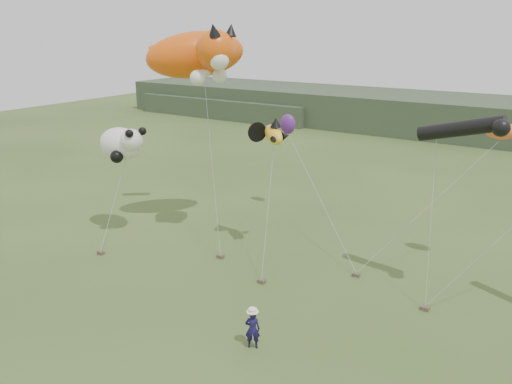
% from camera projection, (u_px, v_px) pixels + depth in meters
% --- Properties ---
extents(ground, '(120.00, 120.00, 0.00)m').
position_uv_depth(ground, '(236.00, 336.00, 18.99)').
color(ground, '#385123').
rests_on(ground, ground).
extents(headland, '(90.00, 13.00, 4.00)m').
position_uv_depth(headland, '(442.00, 116.00, 55.72)').
color(headland, '#2D3D28').
rests_on(headland, ground).
extents(festival_attendant, '(0.66, 0.58, 1.52)m').
position_uv_depth(festival_attendant, '(253.00, 329.00, 18.12)').
color(festival_attendant, '#171141').
rests_on(festival_attendant, ground).
extents(sandbag_anchors, '(15.99, 5.14, 0.17)m').
position_uv_depth(sandbag_anchors, '(265.00, 273.00, 23.76)').
color(sandbag_anchors, brown).
rests_on(sandbag_anchors, ground).
extents(cat_kite, '(7.04, 5.60, 3.09)m').
position_uv_depth(cat_kite, '(199.00, 55.00, 26.06)').
color(cat_kite, '#E9540C').
rests_on(cat_kite, ground).
extents(fish_kite, '(2.86, 1.85, 1.45)m').
position_uv_depth(fish_kite, '(267.00, 133.00, 24.74)').
color(fish_kite, yellow).
rests_on(fish_kite, ground).
extents(panda_kite, '(3.11, 2.01, 1.94)m').
position_uv_depth(panda_kite, '(122.00, 144.00, 26.94)').
color(panda_kite, white).
rests_on(panda_kite, ground).
extents(misc_kites, '(13.32, 2.97, 2.26)m').
position_uv_depth(misc_kites, '(378.00, 127.00, 26.48)').
color(misc_kites, '#FF632C').
rests_on(misc_kites, ground).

